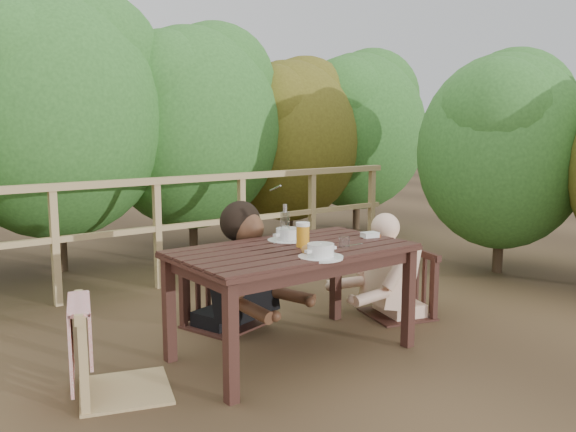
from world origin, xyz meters
TOP-DOWN VIEW (x-y plane):
  - ground at (0.00, 0.00)m, footprint 60.00×60.00m
  - table at (0.00, 0.00)m, footprint 1.50×0.84m
  - chair_left at (-1.10, 0.11)m, footprint 0.64×0.64m
  - chair_far at (-0.07, 0.74)m, footprint 0.62×0.62m
  - chair_right at (1.13, 0.14)m, footprint 0.59×0.59m
  - woman at (-0.07, 0.76)m, footprint 0.76×0.85m
  - diner_right at (1.16, 0.14)m, footprint 0.79×0.70m
  - railing at (0.00, 2.00)m, footprint 5.60×0.10m
  - hedge_row at (0.40, 3.20)m, footprint 6.60×1.60m
  - soup_near at (-0.03, -0.31)m, footprint 0.27×0.27m
  - soup_far at (0.12, 0.21)m, footprint 0.28×0.28m
  - bread_roll at (-0.02, -0.20)m, footprint 0.11×0.09m
  - beer_glass at (0.06, -0.03)m, footprint 0.09×0.09m
  - bottle at (0.07, 0.18)m, footprint 0.06×0.06m
  - tumbler at (0.25, -0.21)m, footprint 0.07×0.07m
  - butter_tub at (0.63, -0.05)m, footprint 0.13×0.10m

SIDE VIEW (x-z plane):
  - ground at x=0.00m, z-range 0.00..0.00m
  - table at x=0.00m, z-range 0.00..0.69m
  - chair_right at x=1.13m, z-range 0.00..0.96m
  - chair_far at x=-0.07m, z-range 0.00..1.00m
  - railing at x=0.00m, z-range 0.00..1.01m
  - chair_left at x=-1.10m, z-range 0.00..1.02m
  - diner_right at x=1.16m, z-range 0.00..1.34m
  - woman at x=-0.07m, z-range 0.00..1.43m
  - butter_tub at x=0.63m, z-range 0.69..0.74m
  - bread_roll at x=-0.02m, z-range 0.69..0.76m
  - tumbler at x=0.25m, z-range 0.69..0.78m
  - soup_near at x=-0.03m, z-range 0.69..0.78m
  - soup_far at x=0.12m, z-range 0.69..0.79m
  - beer_glass at x=0.06m, z-range 0.69..0.86m
  - bottle at x=0.07m, z-range 0.69..0.96m
  - hedge_row at x=0.40m, z-range 0.00..3.80m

